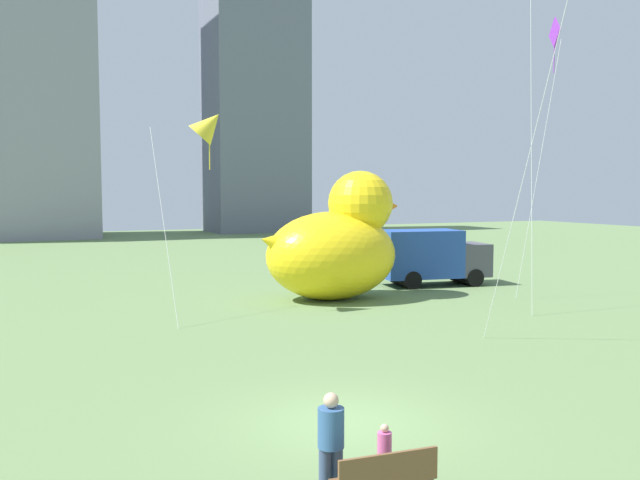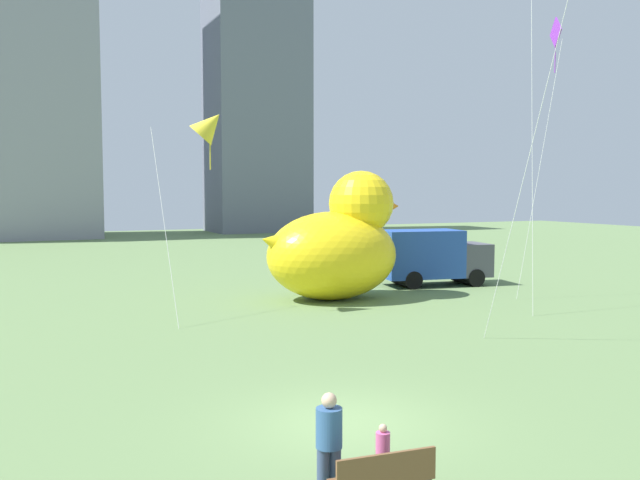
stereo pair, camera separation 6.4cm
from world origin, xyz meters
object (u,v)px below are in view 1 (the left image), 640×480
object	(u,v)px
person_child	(384,450)
kite_yellow	(209,125)
person_adult	(331,441)
box_truck	(431,257)
giant_inflatable_duck	(337,245)
park_bench	(385,477)
kite_purple	(553,45)

from	to	relation	value
person_child	kite_yellow	xyz separation A→B (m)	(1.40, 15.75, 6.81)
person_adult	box_truck	size ratio (longest dim) A/B	0.29
giant_inflatable_duck	box_truck	size ratio (longest dim) A/B	1.18
kite_yellow	park_bench	bearing A→B (deg)	-96.38
person_adult	giant_inflatable_duck	xyz separation A→B (m)	(8.71, 17.57, 1.50)
park_bench	kite_purple	size ratio (longest dim) A/B	0.14
park_bench	giant_inflatable_duck	bearing A→B (deg)	66.06
giant_inflatable_duck	kite_purple	distance (m)	12.66
kite_yellow	kite_purple	xyz separation A→B (m)	(14.36, -2.83, 3.71)
park_bench	person_adult	world-z (taller)	person_adult
person_child	kite_purple	xyz separation A→B (m)	(15.76, 12.92, 10.52)
person_child	kite_yellow	world-z (taller)	kite_yellow
person_adult	kite_purple	world-z (taller)	kite_purple
park_bench	person_adult	distance (m)	1.00
kite_yellow	box_truck	bearing A→B (deg)	15.56
box_truck	person_child	bearing A→B (deg)	-125.88
person_child	box_truck	xyz separation A→B (m)	(13.92, 19.24, 0.89)
box_truck	giant_inflatable_duck	bearing A→B (deg)	-163.47
person_child	kite_yellow	distance (m)	17.22
park_bench	kite_yellow	size ratio (longest dim) A/B	0.21
person_child	kite_yellow	bearing A→B (deg)	84.91
person_child	giant_inflatable_duck	xyz separation A→B (m)	(7.62, 17.37, 1.90)
box_truck	person_adult	bearing A→B (deg)	-127.68
box_truck	kite_yellow	xyz separation A→B (m)	(-12.51, -3.48, 5.92)
giant_inflatable_duck	box_truck	world-z (taller)	giant_inflatable_duck
box_truck	kite_purple	size ratio (longest dim) A/B	0.48
kite_purple	giant_inflatable_duck	bearing A→B (deg)	151.34
park_bench	person_adult	xyz separation A→B (m)	(-0.65, 0.60, 0.48)
person_child	box_truck	distance (m)	23.76
person_adult	kite_yellow	bearing A→B (deg)	81.10
kite_yellow	kite_purple	world-z (taller)	kite_purple
box_truck	kite_yellow	size ratio (longest dim) A/B	0.72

